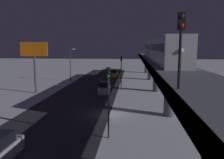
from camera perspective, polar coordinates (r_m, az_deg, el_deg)
name	(u,v)px	position (r m, az deg, el deg)	size (l,w,h in m)	color
ground_plane	(110,114)	(27.90, -0.52, -8.69)	(240.00, 240.00, 0.00)	silver
avenue_asphalt	(66,113)	(28.95, -11.53, -8.22)	(11.00, 103.08, 0.01)	#28282D
elevated_railway	(170,73)	(27.07, 14.43, 1.59)	(5.00, 103.08, 5.93)	slate
subway_train	(159,49)	(40.06, 11.67, 7.52)	(2.94, 36.87, 3.40)	#B7BABF
rail_signal	(181,37)	(12.49, 16.95, 10.14)	(0.36, 0.41, 4.00)	black
sedan_yellow	(114,74)	(61.44, 0.52, 1.46)	(1.91, 4.57, 1.97)	gold
sedan_silver_2	(104,88)	(40.33, -1.96, -2.19)	(1.80, 4.48, 1.97)	#B2B2B7
traffic_light_near	(108,92)	(19.77, -0.90, -3.29)	(0.32, 0.44, 6.40)	#2D2D2D
traffic_light_mid	(121,68)	(41.78, 2.34, 2.89)	(0.32, 0.44, 6.40)	#2D2D2D
commercial_billboard	(34,54)	(41.59, -19.03, 6.05)	(4.80, 0.36, 8.90)	#4C4C51
street_lamp_far	(71,61)	(53.58, -10.26, 4.64)	(1.35, 0.44, 7.65)	#38383D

